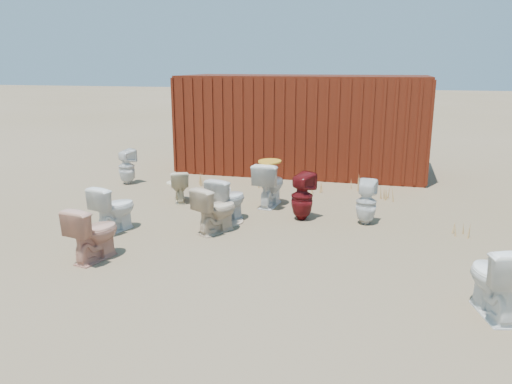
% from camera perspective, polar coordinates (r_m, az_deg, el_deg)
% --- Properties ---
extents(ground, '(100.00, 100.00, 0.00)m').
position_cam_1_polar(ground, '(8.11, -1.09, -4.79)').
color(ground, brown).
rests_on(ground, ground).
extents(shipping_container, '(6.00, 2.40, 2.40)m').
position_cam_1_polar(shipping_container, '(12.82, 5.34, 7.77)').
color(shipping_container, '#4A1A0C').
rests_on(shipping_container, ground).
extents(toilet_front_a, '(0.63, 0.85, 0.78)m').
position_cam_1_polar(toilet_front_a, '(8.46, -15.91, -1.77)').
color(toilet_front_a, white).
rests_on(toilet_front_a, ground).
extents(toilet_front_pink, '(0.59, 0.85, 0.79)m').
position_cam_1_polar(toilet_front_pink, '(7.30, -18.04, -4.45)').
color(toilet_front_pink, tan).
rests_on(toilet_front_pink, ground).
extents(toilet_front_c, '(0.65, 0.87, 0.79)m').
position_cam_1_polar(toilet_front_c, '(8.64, -3.26, -0.85)').
color(toilet_front_c, silver).
rests_on(toilet_front_c, ground).
extents(toilet_front_maroon, '(0.51, 0.52, 0.84)m').
position_cam_1_polar(toilet_front_maroon, '(8.75, 5.29, -0.51)').
color(toilet_front_maroon, '#611013').
rests_on(toilet_front_maroon, ground).
extents(toilet_front_e, '(0.66, 0.91, 0.84)m').
position_cam_1_polar(toilet_front_e, '(6.03, 25.70, -8.95)').
color(toilet_front_e, white).
rests_on(toilet_front_e, ground).
extents(toilet_back_a, '(0.48, 0.48, 0.80)m').
position_cam_1_polar(toilet_back_a, '(11.75, -14.57, 2.81)').
color(toilet_back_a, silver).
rests_on(toilet_back_a, ground).
extents(toilet_back_beige_left, '(0.60, 0.72, 0.64)m').
position_cam_1_polar(toilet_back_beige_left, '(10.02, -8.76, 0.68)').
color(toilet_back_beige_left, beige).
rests_on(toilet_back_beige_left, ground).
extents(toilet_back_beige_right, '(0.73, 0.87, 0.77)m').
position_cam_1_polar(toilet_back_beige_right, '(8.10, -4.62, -1.99)').
color(toilet_back_beige_right, beige).
rests_on(toilet_back_beige_right, ground).
extents(toilet_back_yellowlid, '(0.56, 0.88, 0.86)m').
position_cam_1_polar(toilet_back_yellowlid, '(9.59, 1.57, 0.92)').
color(toilet_back_yellowlid, white).
rests_on(toilet_back_yellowlid, ground).
extents(toilet_back_e, '(0.38, 0.38, 0.77)m').
position_cam_1_polar(toilet_back_e, '(8.69, 12.49, -1.14)').
color(toilet_back_e, silver).
rests_on(toilet_back_e, ground).
extents(yellow_lid, '(0.44, 0.55, 0.02)m').
position_cam_1_polar(yellow_lid, '(9.50, 1.59, 3.52)').
color(yellow_lid, gold).
rests_on(yellow_lid, toilet_back_yellowlid).
extents(loose_tank, '(0.54, 0.39, 0.35)m').
position_cam_1_polar(loose_tank, '(9.71, -4.44, -0.50)').
color(loose_tank, white).
rests_on(loose_tank, ground).
extents(loose_lid_near, '(0.44, 0.54, 0.02)m').
position_cam_1_polar(loose_lid_near, '(8.69, -2.73, -3.39)').
color(loose_lid_near, '#C9AF92').
rests_on(loose_lid_near, ground).
extents(loose_lid_far, '(0.42, 0.51, 0.02)m').
position_cam_1_polar(loose_lid_far, '(11.68, -9.29, 1.07)').
color(loose_lid_far, beige).
rests_on(loose_lid_far, ground).
extents(weed_clump_a, '(0.36, 0.36, 0.27)m').
position_cam_1_polar(weed_clump_a, '(11.42, -6.57, 1.49)').
color(weed_clump_a, '#B38647').
rests_on(weed_clump_a, ground).
extents(weed_clump_b, '(0.32, 0.32, 0.28)m').
position_cam_1_polar(weed_clump_b, '(10.69, 6.85, 0.64)').
color(weed_clump_b, '#B38647').
rests_on(weed_clump_b, ground).
extents(weed_clump_c, '(0.36, 0.36, 0.35)m').
position_cam_1_polar(weed_clump_c, '(10.44, 15.00, 0.10)').
color(weed_clump_c, '#B38647').
rests_on(weed_clump_c, ground).
extents(weed_clump_d, '(0.30, 0.30, 0.26)m').
position_cam_1_polar(weed_clump_d, '(11.13, 0.36, 1.22)').
color(weed_clump_d, '#B38647').
rests_on(weed_clump_d, ground).
extents(weed_clump_e, '(0.34, 0.34, 0.32)m').
position_cam_1_polar(weed_clump_e, '(11.16, 11.48, 1.12)').
color(weed_clump_e, '#B38647').
rests_on(weed_clump_e, ground).
extents(weed_clump_f, '(0.28, 0.28, 0.21)m').
position_cam_1_polar(weed_clump_f, '(8.63, 22.65, -4.00)').
color(weed_clump_f, '#B38647').
rests_on(weed_clump_f, ground).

